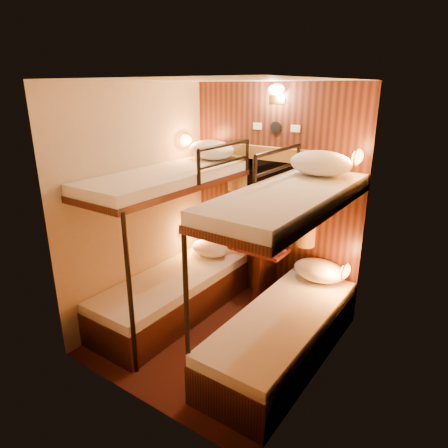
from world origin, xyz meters
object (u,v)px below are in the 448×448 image
Objects in this scene: bottle_right at (263,239)px; bunk_right at (284,303)px; table at (263,268)px; bunk_left at (173,267)px; bottle_left at (268,241)px.

bunk_right is at bearing -50.00° from bottle_right.
bunk_right reaches higher than table.
bunk_left is 2.90× the size of table.
bottle_left reaches higher than table.
bunk_left reaches higher than table.
bottle_right is at bearing 160.14° from bottle_left.
table is at bearing -161.84° from bottle_left.
bottle_left is (-0.61, 0.79, 0.19)m from bunk_right.
bottle_left is at bearing 49.09° from bunk_left.
bunk_left is at bearing -130.91° from bottle_left.
bottle_left is 1.03× the size of bottle_right.
bottle_left reaches higher than bottle_right.
bunk_left is at bearing -129.67° from table.
bottle_right is (-0.04, 0.04, 0.33)m from table.
bottle_left is at bearing 127.39° from bunk_right.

